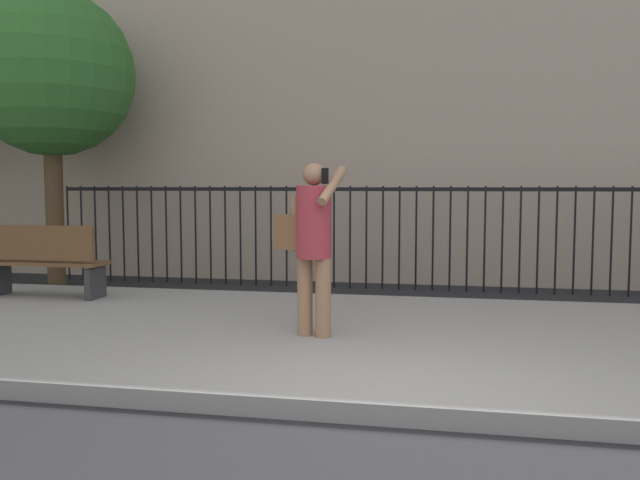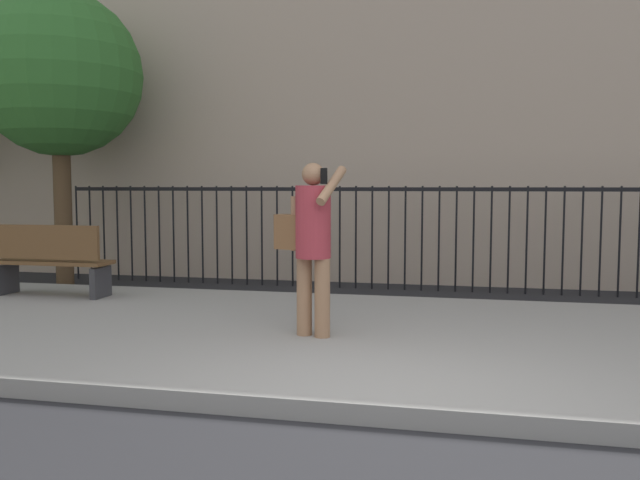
{
  "view_description": "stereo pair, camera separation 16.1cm",
  "coord_description": "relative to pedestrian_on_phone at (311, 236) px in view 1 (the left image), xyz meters",
  "views": [
    {
      "loc": [
        0.4,
        -4.3,
        1.6
      ],
      "look_at": [
        -0.89,
        2.2,
        1.06
      ],
      "focal_mm": 37.24,
      "sensor_mm": 36.0,
      "label": 1
    },
    {
      "loc": [
        0.55,
        -4.27,
        1.6
      ],
      "look_at": [
        -0.89,
        2.2,
        1.06
      ],
      "focal_mm": 37.24,
      "sensor_mm": 36.0,
      "label": 2
    }
  ],
  "objects": [
    {
      "name": "ground_plane",
      "position": [
        0.92,
        -1.91,
        -1.12
      ],
      "size": [
        60.0,
        60.0,
        0.0
      ],
      "primitive_type": "plane",
      "color": "black"
    },
    {
      "name": "street_tree_mid",
      "position": [
        -4.79,
        3.17,
        2.2
      ],
      "size": [
        2.56,
        2.56,
        4.62
      ],
      "color": "#4C3823",
      "rests_on": "ground"
    },
    {
      "name": "pedestrian_on_phone",
      "position": [
        0.0,
        0.0,
        0.0
      ],
      "size": [
        0.71,
        0.51,
        1.67
      ],
      "color": "#936B4C",
      "rests_on": "sidewalk"
    },
    {
      "name": "street_bench",
      "position": [
        -3.88,
        1.46,
        -0.47
      ],
      "size": [
        1.6,
        0.45,
        0.95
      ],
      "color": "brown",
      "rests_on": "sidewalk"
    },
    {
      "name": "iron_fence",
      "position": [
        0.92,
        3.99,
        -0.1
      ],
      "size": [
        12.03,
        0.04,
        1.6
      ],
      "color": "black",
      "rests_on": "ground"
    },
    {
      "name": "sidewalk",
      "position": [
        0.92,
        0.29,
        -1.05
      ],
      "size": [
        28.0,
        4.4,
        0.15
      ],
      "primitive_type": "cube",
      "color": "gray",
      "rests_on": "ground"
    }
  ]
}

